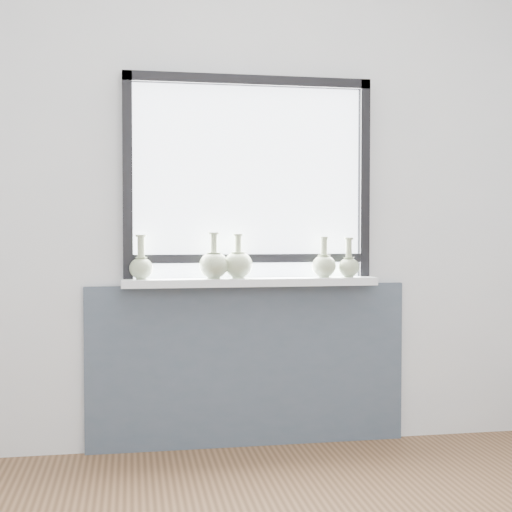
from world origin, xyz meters
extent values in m
cube|color=silver|center=(0.00, 1.81, 1.30)|extent=(3.60, 0.02, 2.60)
cube|color=#444E5E|center=(0.00, 1.78, 0.43)|extent=(1.70, 0.03, 0.86)
cube|color=white|center=(0.00, 1.71, 0.88)|extent=(1.32, 0.18, 0.04)
cube|color=black|center=(-0.62, 1.76, 1.43)|extent=(0.05, 0.06, 1.05)
cube|color=black|center=(0.62, 1.76, 1.43)|extent=(0.05, 0.06, 1.05)
cube|color=black|center=(0.00, 1.76, 1.92)|extent=(1.30, 0.06, 0.05)
cube|color=black|center=(0.00, 1.76, 1.00)|extent=(1.20, 0.05, 0.04)
cube|color=white|center=(0.00, 1.79, 1.40)|extent=(1.20, 0.01, 1.00)
cylinder|color=#A4B38C|center=(-0.56, 1.71, 0.90)|extent=(0.05, 0.05, 0.01)
ellipsoid|color=#A4B38C|center=(-0.56, 1.71, 0.96)|extent=(0.12, 0.12, 0.11)
cone|color=#A4B38C|center=(-0.56, 1.71, 1.00)|extent=(0.07, 0.07, 0.03)
cylinder|color=#A4B38C|center=(-0.56, 1.71, 1.05)|extent=(0.04, 0.04, 0.12)
cylinder|color=#A4B38C|center=(-0.56, 1.71, 1.12)|extent=(0.06, 0.06, 0.01)
cylinder|color=#A4B38C|center=(-0.19, 1.69, 0.90)|extent=(0.07, 0.07, 0.01)
ellipsoid|color=#A4B38C|center=(-0.19, 1.69, 0.97)|extent=(0.15, 0.15, 0.14)
cone|color=#A4B38C|center=(-0.19, 1.69, 1.02)|extent=(0.08, 0.08, 0.03)
cylinder|color=#A4B38C|center=(-0.19, 1.69, 1.07)|extent=(0.04, 0.04, 0.11)
cylinder|color=#A4B38C|center=(-0.19, 1.69, 1.13)|extent=(0.06, 0.06, 0.01)
cylinder|color=#A4B38C|center=(-0.07, 1.71, 0.90)|extent=(0.07, 0.07, 0.01)
ellipsoid|color=#A4B38C|center=(-0.07, 1.71, 0.97)|extent=(0.15, 0.15, 0.14)
cone|color=#A4B38C|center=(-0.07, 1.71, 1.02)|extent=(0.08, 0.08, 0.03)
cylinder|color=#A4B38C|center=(-0.07, 1.71, 1.07)|extent=(0.04, 0.04, 0.10)
cylinder|color=#A4B38C|center=(-0.07, 1.71, 1.12)|extent=(0.05, 0.05, 0.01)
cylinder|color=#A4B38C|center=(0.39, 1.69, 0.90)|extent=(0.06, 0.06, 0.01)
ellipsoid|color=#A4B38C|center=(0.39, 1.69, 0.96)|extent=(0.13, 0.13, 0.12)
cone|color=#A4B38C|center=(0.39, 1.69, 1.00)|extent=(0.07, 0.07, 0.03)
cylinder|color=#A4B38C|center=(0.39, 1.69, 1.05)|extent=(0.04, 0.04, 0.10)
cylinder|color=#A4B38C|center=(0.39, 1.69, 1.11)|extent=(0.04, 0.04, 0.01)
cylinder|color=#A4B38C|center=(0.52, 1.69, 0.90)|extent=(0.05, 0.05, 0.01)
ellipsoid|color=#A4B38C|center=(0.52, 1.69, 0.95)|extent=(0.11, 0.11, 0.10)
cone|color=#A4B38C|center=(0.52, 1.69, 0.99)|extent=(0.06, 0.06, 0.03)
cylinder|color=#A4B38C|center=(0.52, 1.69, 1.04)|extent=(0.03, 0.03, 0.11)
cylinder|color=#A4B38C|center=(0.52, 1.69, 1.10)|extent=(0.05, 0.05, 0.01)
camera|label=1|loc=(-0.61, -1.92, 1.15)|focal=50.00mm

